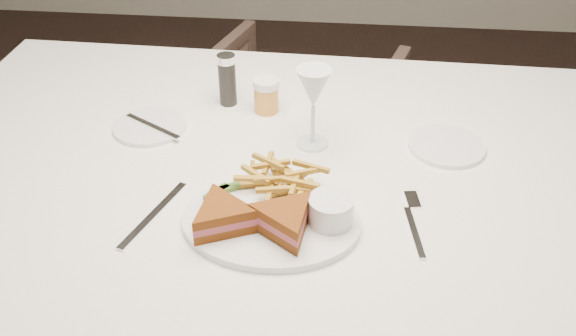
% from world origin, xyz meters
% --- Properties ---
extents(table, '(1.66, 1.13, 0.75)m').
position_xyz_m(table, '(-0.05, -0.06, 0.38)').
color(table, white).
rests_on(table, ground).
extents(chair_far, '(0.77, 0.74, 0.65)m').
position_xyz_m(chair_far, '(-0.12, 0.77, 0.32)').
color(chair_far, '#4C382F').
rests_on(chair_far, ground).
extents(table_setting, '(0.80, 0.60, 0.18)m').
position_xyz_m(table_setting, '(-0.06, -0.11, 0.79)').
color(table_setting, white).
rests_on(table_setting, table).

